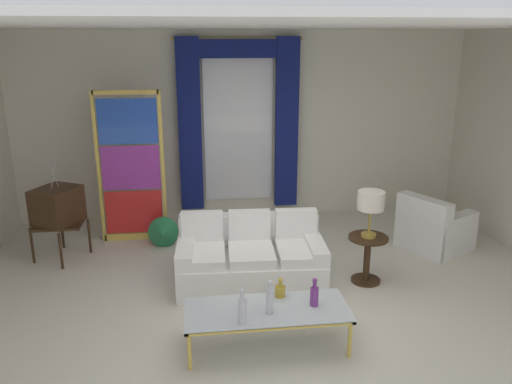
{
  "coord_description": "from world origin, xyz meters",
  "views": [
    {
      "loc": [
        -0.81,
        -5.14,
        2.94
      ],
      "look_at": [
        -0.05,
        0.9,
        1.05
      ],
      "focal_mm": 35.94,
      "sensor_mm": 36.0,
      "label": 1
    }
  ],
  "objects": [
    {
      "name": "bottle_ruby_flask",
      "position": [
        0.01,
        -0.6,
        0.48
      ],
      "size": [
        0.1,
        0.1,
        0.2
      ],
      "color": "gold",
      "rests_on": "coffee_table"
    },
    {
      "name": "couch_white_long",
      "position": [
        -0.16,
        0.57,
        0.3
      ],
      "size": [
        1.8,
        1.0,
        0.86
      ],
      "color": "white",
      "rests_on": "ground"
    },
    {
      "name": "bottle_crystal_tall",
      "position": [
        -0.42,
        -1.04,
        0.55
      ],
      "size": [
        0.08,
        0.08,
        0.35
      ],
      "color": "silver",
      "rests_on": "coffee_table"
    },
    {
      "name": "peacock_figurine",
      "position": [
        -1.28,
        1.74,
        0.22
      ],
      "size": [
        0.44,
        0.6,
        0.5
      ],
      "color": "beige",
      "rests_on": "ground"
    },
    {
      "name": "table_lamp_brass",
      "position": [
        1.25,
        0.38,
        1.03
      ],
      "size": [
        0.32,
        0.32,
        0.57
      ],
      "color": "#B29338",
      "rests_on": "round_side_table"
    },
    {
      "name": "stained_glass_divider",
      "position": [
        -1.7,
        2.12,
        1.06
      ],
      "size": [
        0.95,
        0.05,
        2.2
      ],
      "color": "gold",
      "rests_on": "ground"
    },
    {
      "name": "bottle_amber_squat",
      "position": [
        0.3,
        -0.81,
        0.52
      ],
      "size": [
        0.08,
        0.08,
        0.29
      ],
      "color": "#753384",
      "rests_on": "coffee_table"
    },
    {
      "name": "coffee_table",
      "position": [
        -0.16,
        -0.82,
        0.38
      ],
      "size": [
        1.58,
        0.63,
        0.41
      ],
      "color": "silver",
      "rests_on": "ground"
    },
    {
      "name": "bottle_blue_decanter",
      "position": [
        -0.15,
        -0.9,
        0.55
      ],
      "size": [
        0.07,
        0.07,
        0.34
      ],
      "color": "silver",
      "rests_on": "coffee_table"
    },
    {
      "name": "vintage_tv",
      "position": [
        -2.63,
        1.58,
        0.73
      ],
      "size": [
        0.73,
        0.76,
        1.35
      ],
      "color": "#382314",
      "rests_on": "ground"
    },
    {
      "name": "ground_plane",
      "position": [
        0.0,
        0.0,
        0.0
      ],
      "size": [
        16.0,
        16.0,
        0.0
      ],
      "primitive_type": "plane",
      "color": "silver"
    },
    {
      "name": "curtained_window",
      "position": [
        -0.07,
        2.89,
        1.74
      ],
      "size": [
        2.0,
        0.17,
        2.7
      ],
      "color": "white",
      "rests_on": "ground"
    },
    {
      "name": "armchair_white",
      "position": [
        2.52,
        1.25,
        0.29
      ],
      "size": [
        1.1,
        1.09,
        0.8
      ],
      "color": "white",
      "rests_on": "ground"
    },
    {
      "name": "ceiling_slab",
      "position": [
        0.0,
        0.8,
        3.02
      ],
      "size": [
        8.0,
        7.6,
        0.04
      ],
      "primitive_type": "cube",
      "color": "white"
    },
    {
      "name": "wall_rear",
      "position": [
        0.0,
        3.06,
        1.5
      ],
      "size": [
        8.0,
        0.12,
        3.0
      ],
      "primitive_type": "cube",
      "color": "silver",
      "rests_on": "ground"
    },
    {
      "name": "round_side_table",
      "position": [
        1.25,
        0.38,
        0.36
      ],
      "size": [
        0.48,
        0.48,
        0.59
      ],
      "color": "#382314",
      "rests_on": "ground"
    }
  ]
}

